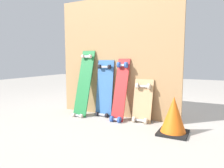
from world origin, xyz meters
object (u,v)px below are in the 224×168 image
skateboard_blue (104,91)px  skateboard_red (120,92)px  skateboard_green (84,86)px  skateboard_natural (142,103)px  traffic_cone (174,116)px

skateboard_blue → skateboard_red: bearing=-16.1°
skateboard_green → skateboard_natural: 0.83m
traffic_cone → skateboard_natural: bearing=147.5°
skateboard_red → traffic_cone: size_ratio=2.15×
skateboard_blue → traffic_cone: skateboard_blue is taller
skateboard_green → skateboard_red: (0.54, 0.01, -0.05)m
skateboard_green → traffic_cone: 1.26m
skateboard_blue → skateboard_red: size_ratio=0.98×
skateboard_green → skateboard_natural: (0.81, 0.07, -0.17)m
skateboard_red → traffic_cone: skateboard_red is taller
skateboard_green → skateboard_blue: skateboard_green is taller
skateboard_red → skateboard_blue: bearing=163.9°
skateboard_blue → skateboard_natural: 0.55m
skateboard_natural → traffic_cone: size_ratio=1.50×
skateboard_red → skateboard_natural: bearing=11.1°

